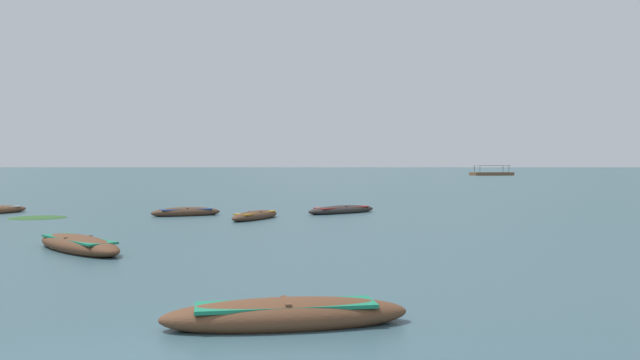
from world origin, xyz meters
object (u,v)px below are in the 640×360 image
rowboat_3 (186,212)px  rowboat_4 (286,315)px  ferry_0 (492,174)px  rowboat_1 (255,216)px  rowboat_6 (342,210)px  rowboat_0 (78,245)px

rowboat_3 → rowboat_4: (6.84, -18.90, 0.00)m
rowboat_4 → ferry_0: bearing=77.9°
rowboat_1 → ferry_0: size_ratio=0.35×
rowboat_1 → rowboat_6: (3.45, 3.64, 0.00)m
rowboat_3 → ferry_0: 128.36m
rowboat_3 → rowboat_6: (6.83, 2.05, -0.01)m
rowboat_6 → rowboat_0: bearing=-114.9°
rowboat_4 → rowboat_1: bearing=101.3°
rowboat_3 → rowboat_0: bearing=-87.6°
rowboat_1 → ferry_0: (33.96, 124.40, 0.31)m
rowboat_1 → rowboat_4: 17.65m
rowboat_1 → ferry_0: ferry_0 is taller
rowboat_4 → rowboat_3: bearing=109.9°
ferry_0 → rowboat_6: bearing=-104.2°
rowboat_0 → rowboat_4: 9.68m
rowboat_4 → rowboat_6: 20.95m
rowboat_3 → ferry_0: size_ratio=0.31×
rowboat_4 → ferry_0: size_ratio=0.35×
rowboat_4 → rowboat_6: bearing=90.0°
rowboat_0 → rowboat_3: bearing=92.4°
rowboat_6 → rowboat_3: bearing=-163.3°
rowboat_0 → rowboat_1: (2.89, 10.00, -0.02)m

